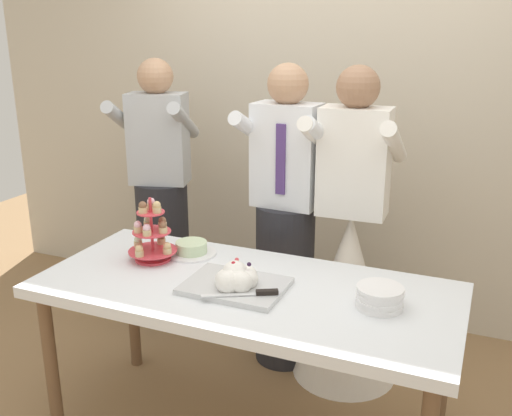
% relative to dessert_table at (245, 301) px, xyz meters
% --- Properties ---
extents(rear_wall, '(5.20, 0.10, 2.90)m').
position_rel_dessert_table_xyz_m(rear_wall, '(0.00, 1.46, 0.75)').
color(rear_wall, beige).
rests_on(rear_wall, ground_plane).
extents(dessert_table, '(1.80, 0.80, 0.78)m').
position_rel_dessert_table_xyz_m(dessert_table, '(0.00, 0.00, 0.00)').
color(dessert_table, silver).
rests_on(dessert_table, ground_plane).
extents(cupcake_stand, '(0.23, 0.23, 0.31)m').
position_rel_dessert_table_xyz_m(cupcake_stand, '(-0.52, 0.09, 0.19)').
color(cupcake_stand, '#D83F4C').
rests_on(cupcake_stand, dessert_table).
extents(main_cake_tray, '(0.42, 0.33, 0.13)m').
position_rel_dessert_table_xyz_m(main_cake_tray, '(-0.02, -0.06, 0.12)').
color(main_cake_tray, silver).
rests_on(main_cake_tray, dessert_table).
extents(plate_stack, '(0.19, 0.19, 0.09)m').
position_rel_dessert_table_xyz_m(plate_stack, '(0.57, 0.02, 0.12)').
color(plate_stack, white).
rests_on(plate_stack, dessert_table).
extents(round_cake, '(0.24, 0.24, 0.06)m').
position_rel_dessert_table_xyz_m(round_cake, '(-0.38, 0.22, 0.10)').
color(round_cake, white).
rests_on(round_cake, dessert_table).
extents(person_groom, '(0.48, 0.51, 1.66)m').
position_rel_dessert_table_xyz_m(person_groom, '(-0.08, 0.71, 0.05)').
color(person_groom, '#232328').
rests_on(person_groom, ground_plane).
extents(person_bride, '(0.56, 0.56, 1.66)m').
position_rel_dessert_table_xyz_m(person_bride, '(0.28, 0.70, -0.12)').
color(person_bride, white).
rests_on(person_bride, ground_plane).
extents(person_guest, '(0.57, 0.59, 1.66)m').
position_rel_dessert_table_xyz_m(person_guest, '(-0.95, 0.86, 0.05)').
color(person_guest, '#232328').
rests_on(person_guest, ground_plane).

